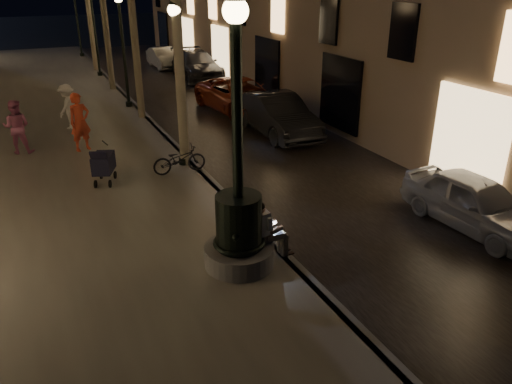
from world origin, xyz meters
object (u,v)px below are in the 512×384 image
fountain_lamppost (239,219)px  pedestrian_white (68,106)px  car_fifth (163,58)px  pedestrian_red (80,122)px  lamp_curb_d (76,11)px  lamp_curb_c (93,20)px  lamp_curb_a (177,63)px  car_front (475,202)px  car_rear (197,65)px  bicycle (179,159)px  stroller (103,163)px  seated_man_laptop (267,228)px  car_second (278,115)px  lamp_curb_b (122,34)px  pedestrian_pink (17,127)px  car_third (240,96)px

fountain_lamppost → pedestrian_white: bearing=99.9°
car_fifth → pedestrian_red: bearing=-114.8°
fountain_lamppost → lamp_curb_d: bearing=88.7°
fountain_lamppost → lamp_curb_c: bearing=88.2°
lamp_curb_a → car_front: (5.11, -6.49, -2.60)m
car_rear → pedestrian_white: size_ratio=3.19×
car_rear → fountain_lamppost: bearing=-103.0°
bicycle → pedestrian_red: bearing=35.5°
lamp_curb_a → stroller: lamp_curb_a is taller
stroller → seated_man_laptop: bearing=-44.6°
stroller → car_second: bearing=43.8°
car_second → car_rear: 11.72m
car_fifth → pedestrian_white: bearing=-119.8°
lamp_curb_b → fountain_lamppost: bearing=-92.9°
lamp_curb_d → pedestrian_pink: (-4.48, -20.74, -2.17)m
car_second → pedestrian_pink: (-8.78, 1.15, 0.31)m
stroller → car_front: stroller is taller
pedestrian_red → pedestrian_white: (-0.11, 2.87, -0.12)m
fountain_lamppost → car_rear: size_ratio=0.99×
seated_man_laptop → car_rear: car_rear is taller
lamp_curb_c → bicycle: bearing=-91.1°
car_fifth → pedestrian_red: (-6.90, -15.42, 0.52)m
fountain_lamppost → bicycle: (0.39, 5.36, -0.60)m
pedestrian_pink → pedestrian_white: 2.91m
lamp_curb_c → pedestrian_pink: lamp_curb_c is taller
lamp_curb_b → car_fifth: size_ratio=1.28×
lamp_curb_a → car_third: bearing=53.0°
fountain_lamppost → pedestrian_pink: bearing=112.2°
lamp_curb_d → car_fifth: size_ratio=1.28×
stroller → bicycle: (2.12, -0.08, -0.18)m
bicycle → fountain_lamppost: bearing=176.7°
fountain_lamppost → car_third: bearing=66.8°
lamp_curb_a → car_fifth: lamp_curb_a is taller
lamp_curb_c → lamp_curb_d: bearing=90.0°
car_third → stroller: bearing=-142.6°
seated_man_laptop → bicycle: size_ratio=0.82×
seated_man_laptop → lamp_curb_c: lamp_curb_c is taller
lamp_curb_d → car_rear: lamp_curb_d is taller
lamp_curb_a → car_third: lamp_curb_a is taller
stroller → lamp_curb_c: bearing=103.8°
lamp_curb_a → car_fifth: size_ratio=1.28×
pedestrian_pink → pedestrian_white: pedestrian_pink is taller
fountain_lamppost → lamp_curb_c: size_ratio=1.08×
fountain_lamppost → seated_man_laptop: bearing=0.0°
stroller → pedestrian_red: 3.27m
lamp_curb_b → pedestrian_red: size_ratio=2.54×
pedestrian_white → car_rear: bearing=169.3°
fountain_lamppost → pedestrian_red: 8.89m
lamp_curb_c → fountain_lamppost: bearing=-91.8°
fountain_lamppost → seated_man_laptop: 0.69m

